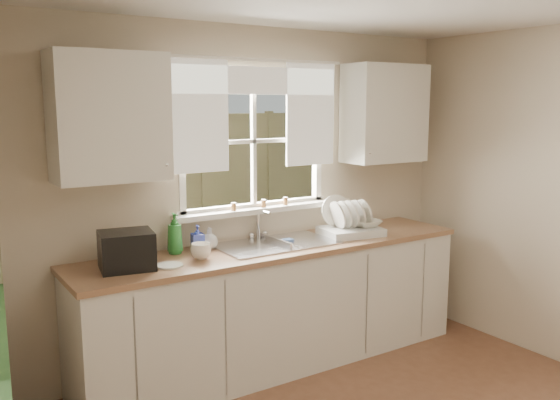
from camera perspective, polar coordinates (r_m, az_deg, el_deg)
room_walls at (r=2.99m, az=18.30°, el=-4.74°), size 3.62×4.02×2.50m
window at (r=4.51m, az=-2.44°, el=3.57°), size 1.38×0.16×1.06m
curtains at (r=4.44m, az=-2.13°, el=9.27°), size 1.50×0.03×0.81m
base_cabinets at (r=4.47m, az=-0.21°, el=-10.30°), size 3.00×0.62×0.87m
countertop at (r=4.34m, az=-0.22°, el=-4.64°), size 3.04×0.65×0.04m
upper_cabinet_left at (r=3.86m, az=-16.10°, el=7.66°), size 0.70×0.33×0.80m
upper_cabinet_right at (r=5.04m, az=10.04°, el=8.19°), size 0.70×0.33×0.80m
wall_outlet at (r=5.05m, az=6.31°, el=-0.50°), size 0.08×0.01×0.12m
sill_jars at (r=4.51m, az=-1.80°, el=-0.35°), size 0.50×0.04×0.06m
backyard at (r=10.77m, az=-18.11°, el=17.03°), size 20.00×10.00×6.13m
sink at (r=4.38m, az=-0.44°, el=-5.22°), size 0.88×0.52×0.40m
dish_rack at (r=4.69m, az=6.75°, el=-2.45°), size 0.50×0.41×0.31m
bowl at (r=4.73m, az=8.33°, el=-2.24°), size 0.25×0.25×0.05m
soap_bottle_a at (r=4.14m, az=-10.10°, el=-3.20°), size 0.11×0.11×0.28m
soap_bottle_b at (r=4.19m, az=-7.93°, el=-3.66°), size 0.10×0.10×0.19m
soap_bottle_c at (r=4.26m, az=-6.81°, el=-3.66°), size 0.14×0.14×0.15m
saucer at (r=3.85m, az=-10.59°, el=-6.22°), size 0.17×0.17×0.01m
cup at (r=3.98m, az=-7.62°, el=-4.91°), size 0.14×0.14×0.11m
black_appliance at (r=3.83m, az=-14.56°, el=-4.71°), size 0.37×0.33×0.24m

